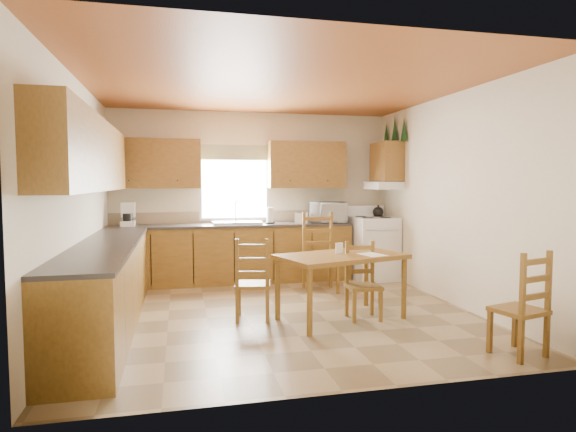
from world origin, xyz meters
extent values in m
plane|color=#88744F|center=(0.00, 0.00, 0.00)|extent=(4.50, 4.50, 0.00)
plane|color=#9B5022|center=(0.00, 0.00, 2.70)|extent=(4.50, 4.50, 0.00)
plane|color=beige|center=(-2.25, 0.00, 1.35)|extent=(4.50, 4.50, 0.00)
plane|color=beige|center=(2.25, 0.00, 1.35)|extent=(4.50, 4.50, 0.00)
plane|color=beige|center=(0.00, 2.25, 1.35)|extent=(4.50, 4.50, 0.00)
plane|color=beige|center=(0.00, -2.25, 1.35)|extent=(4.50, 4.50, 0.00)
cube|color=brown|center=(-0.38, 1.95, 0.44)|extent=(3.75, 0.60, 0.88)
cube|color=brown|center=(-1.95, -0.15, 0.44)|extent=(0.60, 3.60, 0.88)
cube|color=#35302F|center=(-0.38, 1.95, 0.90)|extent=(3.75, 0.63, 0.04)
cube|color=#35302F|center=(-1.95, -0.15, 0.90)|extent=(0.63, 3.60, 0.04)
cube|color=#958061|center=(-0.38, 2.24, 1.01)|extent=(3.75, 0.01, 0.18)
cube|color=brown|center=(-1.55, 2.08, 1.85)|extent=(1.41, 0.33, 0.75)
cube|color=brown|center=(0.86, 2.08, 1.85)|extent=(1.25, 0.33, 0.75)
cube|color=brown|center=(-2.08, -0.15, 1.85)|extent=(0.33, 3.60, 0.75)
cube|color=brown|center=(2.08, 1.65, 1.90)|extent=(0.33, 0.62, 0.62)
cube|color=white|center=(2.03, 1.65, 1.52)|extent=(0.44, 0.62, 0.12)
cube|color=white|center=(-0.30, 2.22, 1.55)|extent=(1.13, 0.02, 1.18)
cube|color=white|center=(-0.30, 2.21, 1.55)|extent=(1.05, 0.01, 1.10)
cube|color=#465932|center=(-0.30, 2.19, 2.05)|extent=(1.19, 0.01, 0.24)
cube|color=silver|center=(-0.30, 1.95, 0.94)|extent=(0.75, 0.45, 0.04)
cone|color=#163F19|center=(2.21, 1.33, 2.38)|extent=(0.22, 0.22, 0.36)
cone|color=#163F19|center=(2.21, 1.65, 2.42)|extent=(0.22, 0.22, 0.36)
cone|color=#163F19|center=(2.21, 1.97, 2.38)|extent=(0.22, 0.22, 0.36)
cube|color=white|center=(1.88, 1.70, 0.49)|extent=(0.70, 0.72, 0.99)
cube|color=white|center=(-1.92, 1.92, 1.10)|extent=(0.24, 0.28, 0.37)
cylinder|color=white|center=(0.22, 1.91, 1.05)|extent=(0.14, 0.14, 0.26)
cube|color=white|center=(0.72, 1.85, 1.00)|extent=(0.23, 0.19, 0.16)
imported|color=white|center=(1.19, 1.93, 1.08)|extent=(0.62, 0.49, 0.33)
cube|color=brown|center=(0.62, -0.39, 0.38)|extent=(1.58, 1.18, 0.75)
cube|color=brown|center=(-0.37, -0.17, 0.47)|extent=(0.46, 0.44, 0.94)
cube|color=brown|center=(1.81, -1.84, 0.48)|extent=(0.49, 0.47, 0.96)
cube|color=brown|center=(0.87, -0.43, 0.44)|extent=(0.39, 0.37, 0.88)
cube|color=brown|center=(0.80, 1.04, 0.56)|extent=(0.50, 0.48, 1.13)
cube|color=white|center=(0.95, -0.49, 0.75)|extent=(0.31, 0.36, 0.00)
cube|color=white|center=(0.61, -0.32, 0.81)|extent=(0.09, 0.05, 0.12)
camera|label=1|loc=(-1.18, -5.55, 1.57)|focal=30.00mm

